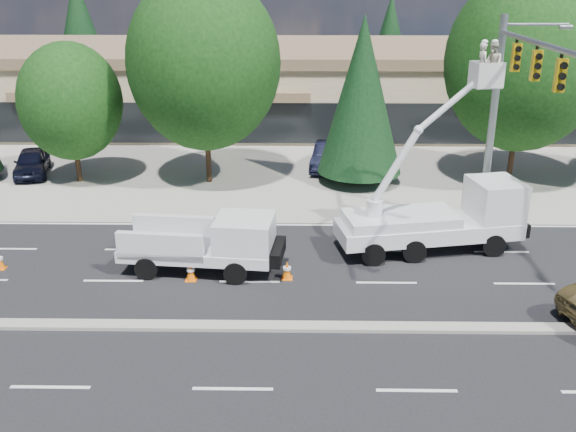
{
  "coord_description": "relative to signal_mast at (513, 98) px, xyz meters",
  "views": [
    {
      "loc": [
        1.73,
        -17.75,
        10.68
      ],
      "look_at": [
        1.4,
        3.7,
        2.4
      ],
      "focal_mm": 40.0,
      "sensor_mm": 36.0,
      "label": 1
    }
  ],
  "objects": [
    {
      "name": "ground",
      "position": [
        -10.03,
        -7.04,
        -6.06
      ],
      "size": [
        140.0,
        140.0,
        0.0
      ],
      "primitive_type": "plane",
      "color": "black",
      "rests_on": "ground"
    },
    {
      "name": "concrete_apron",
      "position": [
        -10.03,
        12.96,
        -6.05
      ],
      "size": [
        140.0,
        22.0,
        0.01
      ],
      "primitive_type": "cube",
      "color": "gray",
      "rests_on": "ground"
    },
    {
      "name": "road_median",
      "position": [
        -10.03,
        -7.04,
        -6.0
      ],
      "size": [
        120.0,
        0.55,
        0.12
      ],
      "primitive_type": "cube",
      "color": "gray",
      "rests_on": "ground"
    },
    {
      "name": "strip_mall",
      "position": [
        -10.03,
        22.93,
        -3.23
      ],
      "size": [
        50.4,
        15.4,
        5.5
      ],
      "color": "tan",
      "rests_on": "ground"
    },
    {
      "name": "tree_front_c",
      "position": [
        -20.03,
        7.96,
        -1.76
      ],
      "size": [
        5.3,
        5.3,
        7.35
      ],
      "color": "#332114",
      "rests_on": "ground"
    },
    {
      "name": "tree_front_d",
      "position": [
        -13.03,
        7.96,
        0.23
      ],
      "size": [
        7.74,
        7.74,
        10.74
      ],
      "color": "#332114",
      "rests_on": "ground"
    },
    {
      "name": "tree_front_e",
      "position": [
        -5.03,
        7.96,
        -1.4
      ],
      "size": [
        4.4,
        4.4,
        8.67
      ],
      "color": "#332114",
      "rests_on": "ground"
    },
    {
      "name": "tree_front_f",
      "position": [
        2.97,
        7.96,
        0.29
      ],
      "size": [
        7.81,
        7.81,
        10.84
      ],
      "color": "#332114",
      "rests_on": "ground"
    },
    {
      "name": "tree_back_a",
      "position": [
        -28.03,
        34.96,
        -0.47
      ],
      "size": [
        5.28,
        5.28,
        10.41
      ],
      "color": "#332114",
      "rests_on": "ground"
    },
    {
      "name": "tree_back_b",
      "position": [
        -14.03,
        34.96,
        -0.75
      ],
      "size": [
        5.02,
        5.02,
        9.89
      ],
      "color": "#332114",
      "rests_on": "ground"
    },
    {
      "name": "tree_back_c",
      "position": [
        -0.03,
        34.96,
        -1.4
      ],
      "size": [
        4.41,
        4.41,
        8.68
      ],
      "color": "#332114",
      "rests_on": "ground"
    },
    {
      "name": "tree_back_d",
      "position": [
        11.97,
        34.96,
        -0.13
      ],
      "size": [
        5.6,
        5.6,
        11.04
      ],
      "color": "#332114",
      "rests_on": "ground"
    },
    {
      "name": "signal_mast",
      "position": [
        0.0,
        0.0,
        0.0
      ],
      "size": [
        2.76,
        10.16,
        9.0
      ],
      "color": "gray",
      "rests_on": "ground"
    },
    {
      "name": "utility_pickup",
      "position": [
        -11.61,
        -2.89,
        -5.16
      ],
      "size": [
        5.88,
        2.69,
        2.18
      ],
      "rotation": [
        0.0,
        0.0,
        -0.1
      ],
      "color": "white",
      "rests_on": "ground"
    },
    {
      "name": "bucket_truck",
      "position": [
        -2.42,
        -0.73,
        -4.34
      ],
      "size": [
        7.62,
        3.54,
        8.28
      ],
      "rotation": [
        0.0,
        0.0,
        0.19
      ],
      "color": "white",
      "rests_on": "ground"
    },
    {
      "name": "traffic_cone_b",
      "position": [
        -12.18,
        -3.72,
        -5.72
      ],
      "size": [
        0.4,
        0.4,
        0.7
      ],
      "color": "#FF6A08",
      "rests_on": "ground"
    },
    {
      "name": "traffic_cone_c",
      "position": [
        -8.66,
        -3.55,
        -5.72
      ],
      "size": [
        0.4,
        0.4,
        0.7
      ],
      "color": "#FF6A08",
      "rests_on": "ground"
    },
    {
      "name": "parked_car_west",
      "position": [
        -23.0,
        9.1,
        -5.34
      ],
      "size": [
        2.66,
        4.47,
        1.43
      ],
      "primitive_type": "imported",
      "rotation": [
        0.0,
        0.0,
        0.25
      ],
      "color": "black",
      "rests_on": "ground"
    },
    {
      "name": "parked_car_east",
      "position": [
        -6.53,
        10.54,
        -5.32
      ],
      "size": [
        2.33,
        4.66,
        1.47
      ],
      "primitive_type": "imported",
      "rotation": [
        0.0,
        0.0,
        -0.18
      ],
      "color": "black",
      "rests_on": "ground"
    }
  ]
}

